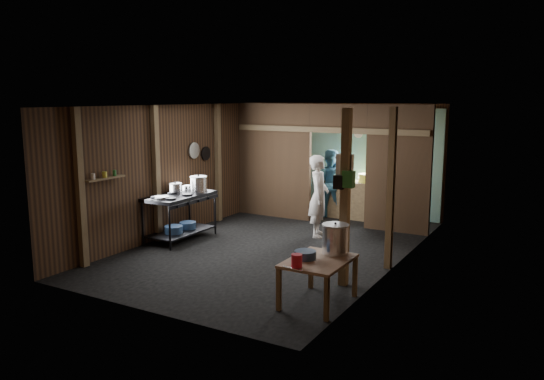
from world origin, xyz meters
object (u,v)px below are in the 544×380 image
Objects in this scene: stove_pot_large at (199,185)px; yellow_tub at (366,178)px; prep_table at (318,281)px; pink_bucket at (297,261)px; gas_range at (180,217)px; stock_pot at (335,240)px; cook at (319,196)px.

stove_pot_large is 3.86m from yellow_tub.
pink_bucket reaches higher than prep_table.
stove_pot_large is at bearing -127.26° from yellow_tub.
prep_table is (3.71, -1.64, -0.14)m from gas_range.
gas_range is 4.34× the size of yellow_tub.
prep_table is at bearing -23.84° from gas_range.
stock_pot is (3.79, -1.28, 0.36)m from gas_range.
gas_range reaches higher than prep_table.
stove_pot_large is at bearing 155.40° from stock_pot.
pink_bucket is at bearing -103.54° from stock_pot.
prep_table is 3.57m from cook.
stock_pot is 0.27× the size of cook.
gas_range is at bearing 106.91° from cook.
prep_table is at bearing -29.70° from stove_pot_large.
cook reaches higher than prep_table.
yellow_tub is (-1.29, 4.73, 0.14)m from stock_pot.
stove_pot_large is (0.17, 0.38, 0.60)m from gas_range.
yellow_tub reaches higher than prep_table.
cook reaches higher than yellow_tub.
stock_pot is 2.59× the size of pink_bucket.
prep_table is 0.64× the size of cook.
prep_table is at bearing -102.88° from stock_pot.
pink_bucket is 0.49× the size of yellow_tub.
prep_table is 0.59m from pink_bucket.
yellow_tub is at bearing 52.74° from stove_pot_large.
cook is at bearing 29.97° from stove_pot_large.
prep_table is 5.27m from yellow_tub.
cook is (2.22, 1.56, 0.37)m from gas_range.
stove_pot_large is (-3.54, 2.02, 0.74)m from prep_table.
prep_table is at bearing -76.71° from yellow_tub.
gas_range is 4.06m from prep_table.
prep_table is 2.97× the size of yellow_tub.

